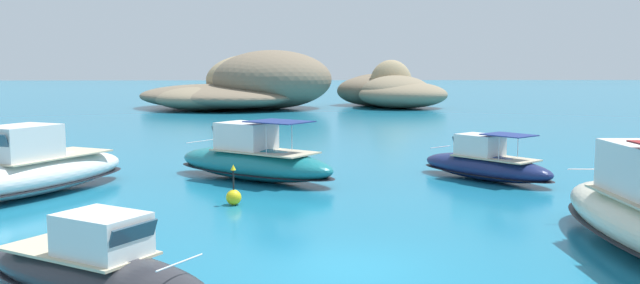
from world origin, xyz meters
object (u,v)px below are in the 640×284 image
object	(u,v)px
motorboat_navy	(485,165)
motorboat_white	(31,172)
islet_small	(388,91)
motorboat_teal	(253,161)
islet_large	(243,87)
channel_buoy	(234,196)
motorboat_charcoal	(94,270)

from	to	relation	value
motorboat_navy	motorboat_white	bearing A→B (deg)	-171.31
islet_small	motorboat_teal	bearing A→B (deg)	-104.19
islet_large	channel_buoy	distance (m)	54.31
channel_buoy	islet_small	bearing A→B (deg)	76.77
motorboat_charcoal	islet_small	bearing A→B (deg)	76.92
islet_large	motorboat_charcoal	world-z (taller)	islet_large
islet_large	motorboat_navy	world-z (taller)	islet_large
motorboat_navy	motorboat_charcoal	xyz separation A→B (m)	(-12.67, -14.59, -0.03)
motorboat_white	channel_buoy	bearing A→B (deg)	-14.80
motorboat_white	motorboat_charcoal	size ratio (longest dim) A/B	1.47
islet_small	islet_large	bearing A→B (deg)	-171.98
motorboat_charcoal	channel_buoy	distance (m)	9.84
islet_large	motorboat_charcoal	xyz separation A→B (m)	(2.02, -63.74, -1.77)
islet_large	motorboat_teal	bearing A→B (deg)	-84.81
motorboat_white	channel_buoy	size ratio (longest dim) A/B	6.50
islet_small	motorboat_white	bearing A→B (deg)	-111.42
motorboat_teal	motorboat_white	bearing A→B (deg)	-159.10
motorboat_teal	islet_small	bearing A→B (deg)	75.81
motorboat_navy	motorboat_charcoal	world-z (taller)	motorboat_navy
motorboat_navy	motorboat_teal	world-z (taller)	motorboat_teal
islet_large	motorboat_charcoal	size ratio (longest dim) A/B	4.42
islet_large	channel_buoy	size ratio (longest dim) A/B	19.55
channel_buoy	motorboat_charcoal	bearing A→B (deg)	-102.18
motorboat_white	motorboat_teal	size ratio (longest dim) A/B	1.15
islet_large	motorboat_white	size ratio (longest dim) A/B	3.01
motorboat_navy	motorboat_charcoal	size ratio (longest dim) A/B	1.00
islet_small	motorboat_charcoal	xyz separation A→B (m)	(-15.38, -66.19, -1.27)
islet_large	islet_small	size ratio (longest dim) A/B	1.65
motorboat_navy	motorboat_charcoal	bearing A→B (deg)	-130.96
motorboat_navy	channel_buoy	size ratio (longest dim) A/B	4.41
motorboat_white	motorboat_charcoal	bearing A→B (deg)	-63.02
islet_small	motorboat_navy	distance (m)	51.68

